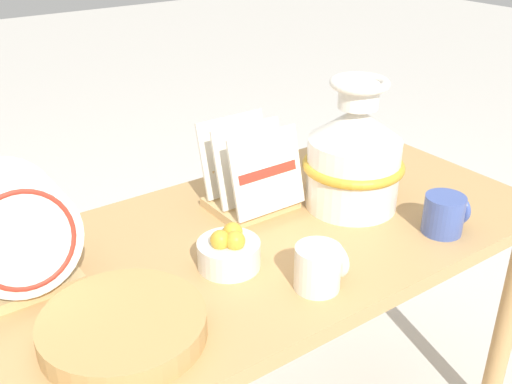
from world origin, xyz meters
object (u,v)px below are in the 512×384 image
at_px(dish_rack_square_plates, 250,182).
at_px(mug_cobalt_glaze, 445,214).
at_px(mug_cream_glaze, 319,267).
at_px(wicker_charger_stack, 123,327).
at_px(dish_rack_round_plates, 17,241).
at_px(fruit_bowl, 229,251).
at_px(ceramic_vase, 354,155).

distance_m(dish_rack_square_plates, mug_cobalt_glaze, 0.46).
relative_size(mug_cream_glaze, mug_cobalt_glaze, 1.00).
distance_m(wicker_charger_stack, mug_cream_glaze, 0.38).
bearing_deg(dish_rack_round_plates, fruit_bowl, -25.53).
bearing_deg(ceramic_vase, mug_cobalt_glaze, -69.01).
xyz_separation_m(dish_rack_round_plates, wicker_charger_stack, (0.09, -0.25, -0.08)).
distance_m(dish_rack_round_plates, mug_cream_glaze, 0.58).
distance_m(mug_cream_glaze, mug_cobalt_glaze, 0.37).
bearing_deg(mug_cream_glaze, fruit_bowl, 122.68).
height_order(ceramic_vase, wicker_charger_stack, ceramic_vase).
bearing_deg(mug_cream_glaze, dish_rack_round_plates, 144.34).
bearing_deg(dish_rack_square_plates, mug_cream_glaze, -103.27).
height_order(wicker_charger_stack, fruit_bowl, fruit_bowl).
bearing_deg(mug_cream_glaze, dish_rack_square_plates, 76.73).
bearing_deg(dish_rack_square_plates, ceramic_vase, -33.59).
bearing_deg(mug_cobalt_glaze, ceramic_vase, 110.99).
distance_m(dish_rack_square_plates, wicker_charger_stack, 0.53).
height_order(ceramic_vase, dish_rack_square_plates, ceramic_vase).
bearing_deg(mug_cobalt_glaze, wicker_charger_stack, 173.37).
bearing_deg(wicker_charger_stack, dish_rack_round_plates, 110.31).
xyz_separation_m(wicker_charger_stack, mug_cobalt_glaze, (0.75, -0.09, 0.02)).
bearing_deg(ceramic_vase, mug_cream_glaze, -143.54).
distance_m(ceramic_vase, dish_rack_square_plates, 0.26).
bearing_deg(wicker_charger_stack, fruit_bowl, 16.15).
xyz_separation_m(dish_rack_square_plates, mug_cobalt_glaze, (0.29, -0.35, -0.02)).
relative_size(ceramic_vase, dish_rack_round_plates, 1.33).
xyz_separation_m(dish_rack_round_plates, fruit_bowl, (0.36, -0.17, -0.07)).
relative_size(dish_rack_square_plates, wicker_charger_stack, 0.73).
xyz_separation_m(dish_rack_square_plates, mug_cream_glaze, (-0.08, -0.35, -0.02)).
bearing_deg(wicker_charger_stack, mug_cobalt_glaze, -6.63).
height_order(dish_rack_round_plates, wicker_charger_stack, dish_rack_round_plates).
xyz_separation_m(ceramic_vase, mug_cream_glaze, (-0.29, -0.21, -0.09)).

